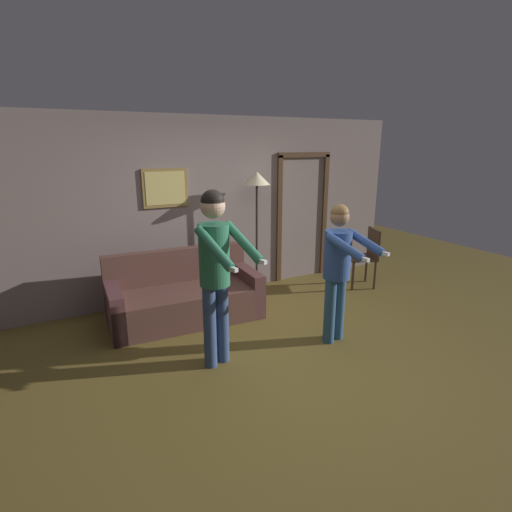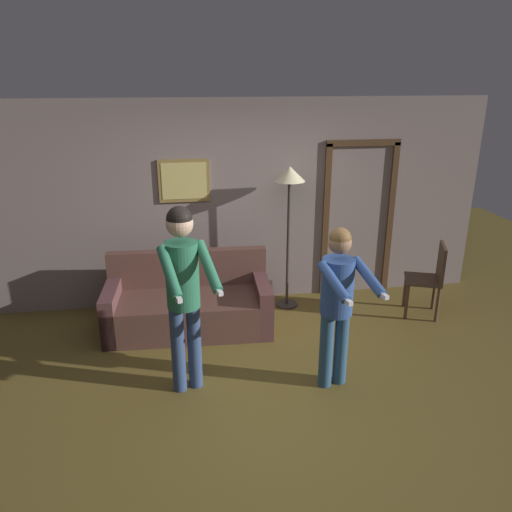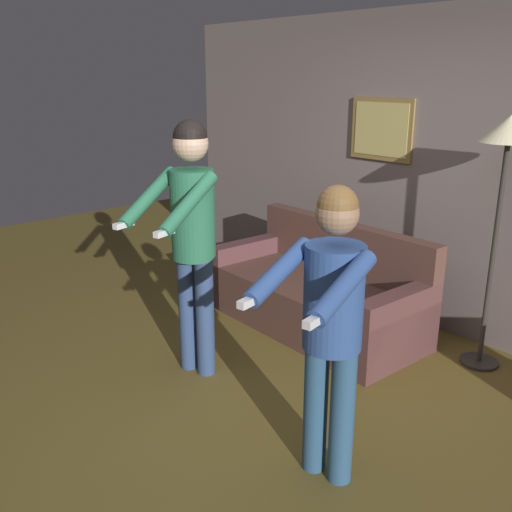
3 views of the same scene
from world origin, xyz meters
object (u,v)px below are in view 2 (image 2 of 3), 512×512
object	(u,v)px
person_standing_left	(183,283)
dining_chair_distant	(431,276)
torchiere_lamp	(289,188)
couch	(189,306)
person_standing_right	(338,295)

from	to	relation	value
person_standing_left	dining_chair_distant	size ratio (longest dim) A/B	1.94
torchiere_lamp	person_standing_left	world-z (taller)	torchiere_lamp
couch	torchiere_lamp	world-z (taller)	torchiere_lamp
dining_chair_distant	couch	bearing A→B (deg)	177.39
person_standing_right	couch	bearing A→B (deg)	133.62
torchiere_lamp	person_standing_right	bearing A→B (deg)	-88.22
person_standing_left	person_standing_right	size ratio (longest dim) A/B	1.13
dining_chair_distant	torchiere_lamp	bearing A→B (deg)	162.07
torchiere_lamp	person_standing_left	xyz separation A→B (m)	(-1.33, -1.65, -0.46)
couch	person_standing_left	xyz separation A→B (m)	(-0.05, -1.24, 0.83)
torchiere_lamp	person_standing_right	size ratio (longest dim) A/B	1.15
couch	person_standing_right	size ratio (longest dim) A/B	1.22
couch	torchiere_lamp	size ratio (longest dim) A/B	1.06
torchiere_lamp	couch	bearing A→B (deg)	-162.29
couch	person_standing_right	world-z (taller)	person_standing_right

